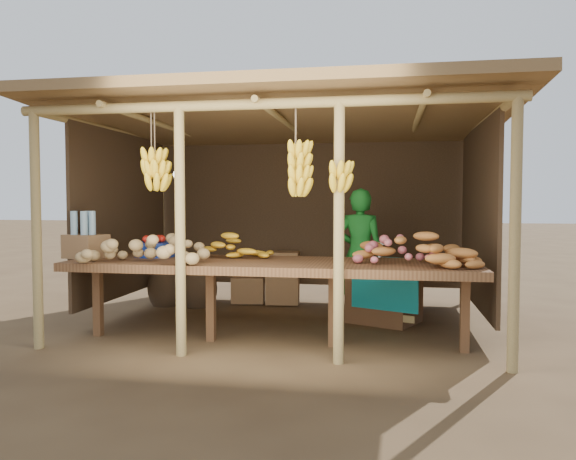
# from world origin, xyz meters

# --- Properties ---
(ground) EXTENTS (60.00, 60.00, 0.00)m
(ground) POSITION_xyz_m (0.00, 0.00, 0.00)
(ground) COLOR brown
(ground) RESTS_ON ground
(stall_structure) EXTENTS (4.70, 3.50, 2.43)m
(stall_structure) POSITION_xyz_m (-0.02, -0.03, 1.91)
(stall_structure) COLOR tan
(stall_structure) RESTS_ON ground
(counter) EXTENTS (3.90, 1.05, 0.80)m
(counter) POSITION_xyz_m (0.00, -0.95, 0.74)
(counter) COLOR brown
(counter) RESTS_ON ground
(potato_heap) EXTENTS (1.22, 0.84, 0.37)m
(potato_heap) POSITION_xyz_m (-1.10, -1.24, 0.99)
(potato_heap) COLOR #A58555
(potato_heap) RESTS_ON counter
(sweet_potato_heap) EXTENTS (1.18, 0.75, 0.36)m
(sweet_potato_heap) POSITION_xyz_m (1.32, -0.99, 0.98)
(sweet_potato_heap) COLOR #B86F2F
(sweet_potato_heap) RESTS_ON counter
(onion_heap) EXTENTS (0.95, 0.66, 0.36)m
(onion_heap) POSITION_xyz_m (1.22, -1.01, 0.98)
(onion_heap) COLOR #C35F69
(onion_heap) RESTS_ON counter
(banana_pile) EXTENTS (0.72, 0.51, 0.35)m
(banana_pile) POSITION_xyz_m (-0.41, -0.67, 0.98)
(banana_pile) COLOR gold
(banana_pile) RESTS_ON counter
(tomato_basin) EXTENTS (0.42, 0.42, 0.22)m
(tomato_basin) POSITION_xyz_m (-1.28, -0.72, 0.89)
(tomato_basin) COLOR navy
(tomato_basin) RESTS_ON counter
(bottle_box) EXTENTS (0.45, 0.39, 0.48)m
(bottle_box) POSITION_xyz_m (-1.90, -0.99, 0.98)
(bottle_box) COLOR olive
(bottle_box) RESTS_ON counter
(vendor) EXTENTS (0.61, 0.45, 1.52)m
(vendor) POSITION_xyz_m (0.79, 0.37, 0.76)
(vendor) COLOR #186C22
(vendor) RESTS_ON ground
(tarp_crate) EXTENTS (0.98, 0.93, 0.93)m
(tarp_crate) POSITION_xyz_m (1.07, 0.22, 0.38)
(tarp_crate) COLOR brown
(tarp_crate) RESTS_ON ground
(carton_stack) EXTENTS (0.93, 0.38, 0.69)m
(carton_stack) POSITION_xyz_m (-0.42, 1.07, 0.30)
(carton_stack) COLOR olive
(carton_stack) RESTS_ON ground
(burlap_sacks) EXTENTS (0.93, 0.49, 0.66)m
(burlap_sacks) POSITION_xyz_m (-1.54, 0.75, 0.29)
(burlap_sacks) COLOR #463220
(burlap_sacks) RESTS_ON ground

